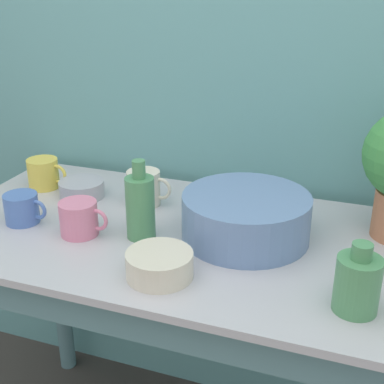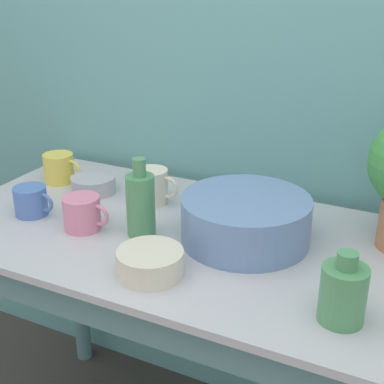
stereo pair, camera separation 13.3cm
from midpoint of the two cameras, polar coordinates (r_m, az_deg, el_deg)
The scene contains 11 objects.
wall_back at distance 1.63m, azimuth 2.48°, elevation 12.61°, with size 6.00×0.05×2.40m.
counter_table at distance 1.45m, azimuth -3.04°, elevation -10.89°, with size 1.38×0.69×0.85m.
bowl_wash_large at distance 1.35m, azimuth 2.96°, elevation -2.73°, with size 0.32×0.32×0.12m.
bottle_tall at distance 1.35m, azimuth -8.37°, elevation -1.54°, with size 0.07×0.07×0.21m.
bottle_short at distance 1.10m, azimuth 13.94°, elevation -9.50°, with size 0.09×0.09×0.15m.
mug_blue at distance 1.52m, azimuth -20.08°, elevation -1.71°, with size 0.12×0.09×0.08m.
mug_yellow at distance 1.74m, azimuth -17.67°, elevation 1.86°, with size 0.13×0.09×0.09m.
mug_cream at distance 1.55m, azimuth -7.56°, elevation 0.38°, with size 0.13×0.10×0.10m.
mug_pink at distance 1.41m, azimuth -14.59°, elevation -2.79°, with size 0.13×0.10×0.09m.
bowl_small_cream at distance 1.20m, azimuth -6.84°, elevation -7.76°, with size 0.15×0.15×0.06m.
bowl_small_steel at distance 1.65m, azimuth -13.97°, elevation 0.30°, with size 0.13×0.13×0.05m.
Camera 1 is at (0.42, -0.81, 1.50)m, focal length 50.00 mm.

